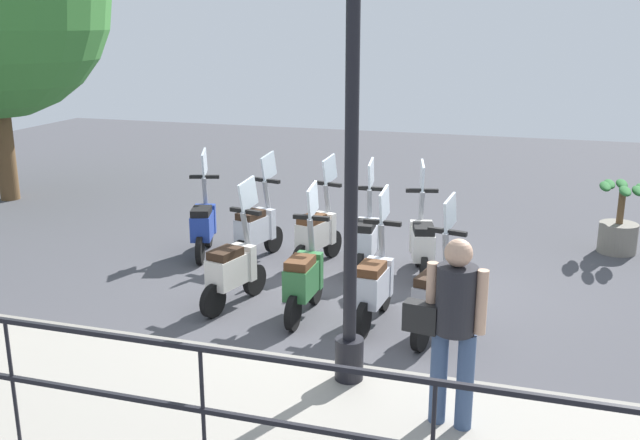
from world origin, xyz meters
The scene contains 15 objects.
ground_plane centered at (0.00, 0.00, 0.00)m, with size 28.00×28.00×0.00m, color #424247.
promenade_walkway centered at (-3.15, 0.00, 0.07)m, with size 2.20×20.00×0.15m.
fence_railing centered at (-4.20, 0.00, 0.91)m, with size 0.04×16.03×1.07m.
lamp_post_near centered at (-2.40, -0.58, 1.96)m, with size 0.26×0.90×4.09m.
pedestrian_with_bag centered at (-2.91, -1.55, 1.08)m, with size 0.37×0.66×1.59m.
potted_palm centered at (2.88, -3.35, 0.45)m, with size 1.06×0.66×1.05m.
scooter_near_0 centered at (-0.91, -1.16, 0.48)m, with size 1.22×0.50×1.54m.
scooter_near_1 centered at (-0.76, -0.44, 0.48)m, with size 1.23×0.44×1.54m.
scooter_near_2 centered at (-0.80, 0.38, 0.48)m, with size 1.23×0.44×1.54m.
scooter_near_3 centered at (-0.75, 1.30, 0.48)m, with size 1.21×0.51×1.54m.
scooter_far_0 centered at (0.98, -0.70, 0.48)m, with size 1.21×0.52×1.54m.
scooter_far_1 centered at (0.89, 0.06, 0.48)m, with size 1.23×0.44×1.54m.
scooter_far_2 centered at (1.01, 0.79, 0.48)m, with size 1.21×0.52×1.54m.
scooter_far_3 centered at (0.96, 1.69, 0.48)m, with size 1.22×0.50×1.54m.
scooter_far_4 centered at (0.93, 2.52, 0.48)m, with size 1.20×0.55×1.54m.
Camera 1 is at (-8.19, -2.08, 3.33)m, focal length 40.00 mm.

